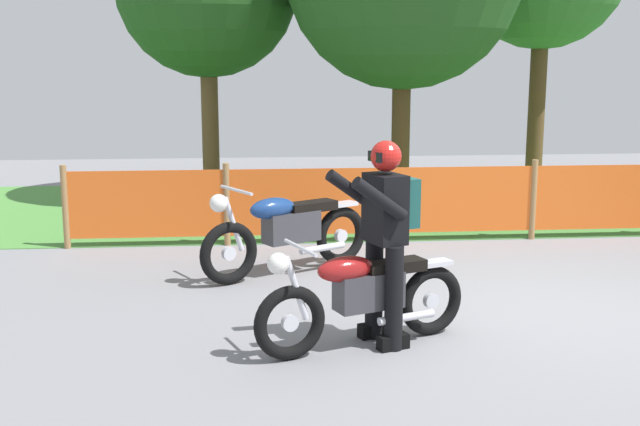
{
  "coord_description": "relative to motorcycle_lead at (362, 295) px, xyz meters",
  "views": [
    {
      "loc": [
        -2.67,
        -7.02,
        2.32
      ],
      "look_at": [
        -2.03,
        0.24,
        0.9
      ],
      "focal_mm": 44.28,
      "sensor_mm": 36.0,
      "label": 1
    }
  ],
  "objects": [
    {
      "name": "motorcycle_lead",
      "position": [
        0.0,
        0.0,
        0.0
      ],
      "size": [
        1.83,
        0.86,
        0.91
      ],
      "rotation": [
        0.0,
        0.0,
        -2.78
      ],
      "color": "black",
      "rests_on": "ground"
    },
    {
      "name": "rider_lead",
      "position": [
        0.19,
        0.08,
        0.51
      ],
      "size": [
        0.77,
        0.68,
        1.69
      ],
      "rotation": [
        0.0,
        0.0,
        -2.78
      ],
      "color": "black",
      "rests_on": "ground"
    },
    {
      "name": "grass_verge",
      "position": [
        1.79,
        6.26,
        -0.44
      ],
      "size": [
        24.0,
        5.04,
        0.01
      ],
      "primitive_type": "cube",
      "color": "#4C8C3D",
      "rests_on": "ground"
    },
    {
      "name": "ground",
      "position": [
        1.79,
        0.92,
        -0.45
      ],
      "size": [
        24.0,
        24.0,
        0.02
      ],
      "primitive_type": "cube",
      "color": "gray"
    },
    {
      "name": "motorcycle_trailing",
      "position": [
        -0.51,
        2.3,
        0.05
      ],
      "size": [
        1.9,
        1.19,
        1.01
      ],
      "rotation": [
        0.0,
        0.0,
        -2.61
      ],
      "color": "black",
      "rests_on": "ground"
    },
    {
      "name": "barrier_fence",
      "position": [
        1.79,
        3.74,
        0.1
      ],
      "size": [
        10.03,
        0.08,
        1.05
      ],
      "color": "#997547",
      "rests_on": "ground"
    }
  ]
}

